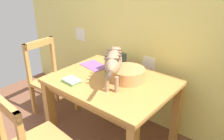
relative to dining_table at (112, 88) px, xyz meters
name	(u,v)px	position (x,y,z in m)	size (l,w,h in m)	color
wall_rear	(154,16)	(0.05, 0.62, 0.61)	(4.24, 0.11, 2.50)	#E5D978
dining_table	(112,88)	(0.00, 0.00, 0.00)	(1.13, 0.87, 0.73)	#BE8644
cat	(114,61)	(0.05, -0.03, 0.30)	(0.43, 0.61, 0.30)	#9B795E
saucer_bowl	(116,71)	(-0.08, 0.15, 0.11)	(0.20, 0.20, 0.03)	#399148
coffee_mug	(116,66)	(-0.07, 0.15, 0.16)	(0.12, 0.08, 0.08)	#377CBA
magazine	(94,66)	(-0.36, 0.13, 0.10)	(0.28, 0.19, 0.01)	#8955A7
book_stack	(71,81)	(-0.25, -0.28, 0.11)	(0.17, 0.12, 0.03)	#509957
wicker_basket	(128,74)	(0.12, 0.09, 0.15)	(0.32, 0.32, 0.12)	tan
toaster	(116,62)	(-0.11, 0.20, 0.18)	(0.12, 0.20, 0.18)	black
wooden_chair_far	(51,80)	(-0.94, -0.03, -0.19)	(0.44, 0.44, 0.92)	#C48B49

